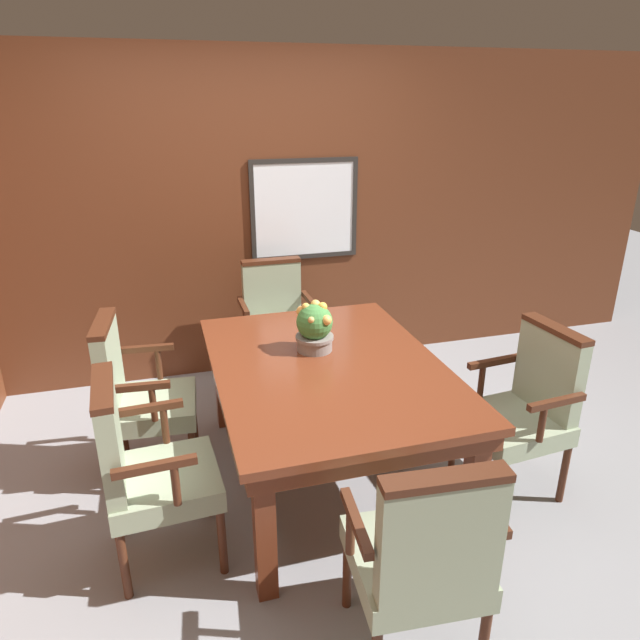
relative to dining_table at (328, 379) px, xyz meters
name	(u,v)px	position (x,y,z in m)	size (l,w,h in m)	color
ground_plane	(307,488)	(-0.14, -0.08, -0.65)	(14.00, 14.00, 0.00)	gray
wall_back	(249,219)	(-0.14, 1.62, 0.58)	(7.20, 0.08, 2.45)	#5B2D19
dining_table	(328,379)	(0.00, 0.00, 0.00)	(1.23, 1.70, 0.74)	maroon
chair_left_far	(136,392)	(-1.03, 0.37, -0.12)	(0.53, 0.56, 0.97)	#472314
chair_head_far	(276,321)	(-0.03, 1.23, -0.12)	(0.54, 0.50, 0.97)	#472314
chair_head_near	(423,554)	(0.00, -1.22, -0.12)	(0.56, 0.53, 0.97)	#472314
chair_right_near	(526,405)	(1.02, -0.38, -0.12)	(0.54, 0.56, 0.97)	#472314
chair_left_near	(145,466)	(-0.98, -0.37, -0.12)	(0.52, 0.55, 0.97)	#472314
potted_plant	(315,328)	(-0.02, 0.19, 0.23)	(0.22, 0.22, 0.29)	gray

